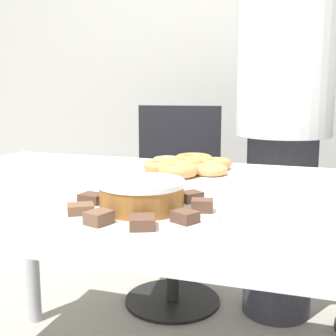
# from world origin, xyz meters

# --- Properties ---
(wall_back) EXTENTS (8.00, 0.05, 2.60)m
(wall_back) POSITION_xyz_m (0.00, 1.58, 1.30)
(wall_back) COLOR beige
(wall_back) RESTS_ON ground_plane
(table) EXTENTS (1.72, 0.97, 0.72)m
(table) POSITION_xyz_m (0.00, 0.00, 0.65)
(table) COLOR white
(table) RESTS_ON ground_plane
(person_standing) EXTENTS (0.39, 0.39, 1.61)m
(person_standing) POSITION_xyz_m (0.17, 0.83, 0.84)
(person_standing) COLOR #383842
(person_standing) RESTS_ON ground_plane
(office_chair_left) EXTENTS (0.50, 0.50, 0.90)m
(office_chair_left) POSITION_xyz_m (-0.30, 0.83, 0.43)
(office_chair_left) COLOR black
(office_chair_left) RESTS_ON ground_plane
(plate_cake) EXTENTS (0.34, 0.34, 0.01)m
(plate_cake) POSITION_xyz_m (-0.04, -0.24, 0.73)
(plate_cake) COLOR white
(plate_cake) RESTS_ON table
(plate_donuts) EXTENTS (0.37, 0.37, 0.01)m
(plate_donuts) POSITION_xyz_m (-0.08, 0.24, 0.73)
(plate_donuts) COLOR white
(plate_donuts) RESTS_ON table
(frosted_cake) EXTENTS (0.19, 0.19, 0.07)m
(frosted_cake) POSITION_xyz_m (-0.04, -0.24, 0.77)
(frosted_cake) COLOR #9E662D
(frosted_cake) RESTS_ON plate_cake
(lamington_0) EXTENTS (0.06, 0.07, 0.02)m
(lamington_0) POSITION_xyz_m (0.05, -0.14, 0.74)
(lamington_0) COLOR #513828
(lamington_0) RESTS_ON plate_cake
(lamington_1) EXTENTS (0.04, 0.05, 0.03)m
(lamington_1) POSITION_xyz_m (-0.04, -0.11, 0.75)
(lamington_1) COLOR brown
(lamington_1) RESTS_ON plate_cake
(lamington_2) EXTENTS (0.06, 0.06, 0.02)m
(lamington_2) POSITION_xyz_m (-0.12, -0.14, 0.74)
(lamington_2) COLOR brown
(lamington_2) RESTS_ON plate_cake
(lamington_3) EXTENTS (0.06, 0.05, 0.02)m
(lamington_3) POSITION_xyz_m (-0.17, -0.22, 0.74)
(lamington_3) COLOR #513828
(lamington_3) RESTS_ON plate_cake
(lamington_4) EXTENTS (0.07, 0.07, 0.02)m
(lamington_4) POSITION_xyz_m (-0.15, -0.31, 0.74)
(lamington_4) COLOR brown
(lamington_4) RESTS_ON plate_cake
(lamington_5) EXTENTS (0.05, 0.06, 0.03)m
(lamington_5) POSITION_xyz_m (-0.08, -0.37, 0.75)
(lamington_5) COLOR brown
(lamington_5) RESTS_ON plate_cake
(lamington_6) EXTENTS (0.07, 0.07, 0.02)m
(lamington_6) POSITION_xyz_m (0.01, -0.36, 0.74)
(lamington_6) COLOR brown
(lamington_6) RESTS_ON plate_cake
(lamington_7) EXTENTS (0.06, 0.06, 0.02)m
(lamington_7) POSITION_xyz_m (0.08, -0.30, 0.74)
(lamington_7) COLOR brown
(lamington_7) RESTS_ON plate_cake
(lamington_8) EXTENTS (0.05, 0.05, 0.03)m
(lamington_8) POSITION_xyz_m (0.09, -0.21, 0.75)
(lamington_8) COLOR brown
(lamington_8) RESTS_ON plate_cake
(donut_0) EXTENTS (0.11, 0.11, 0.04)m
(donut_0) POSITION_xyz_m (-0.08, 0.24, 0.75)
(donut_0) COLOR #C68447
(donut_0) RESTS_ON plate_donuts
(donut_1) EXTENTS (0.13, 0.13, 0.04)m
(donut_1) POSITION_xyz_m (-0.08, 0.34, 0.75)
(donut_1) COLOR #C68447
(donut_1) RESTS_ON plate_donuts
(donut_2) EXTENTS (0.10, 0.10, 0.03)m
(donut_2) POSITION_xyz_m (-0.15, 0.28, 0.75)
(donut_2) COLOR #E5AD66
(donut_2) RESTS_ON plate_donuts
(donut_3) EXTENTS (0.11, 0.11, 0.03)m
(donut_3) POSITION_xyz_m (-0.14, 0.20, 0.75)
(donut_3) COLOR #C68447
(donut_3) RESTS_ON plate_donuts
(donut_4) EXTENTS (0.12, 0.12, 0.04)m
(donut_4) POSITION_xyz_m (-0.07, 0.14, 0.75)
(donut_4) COLOR #D18E4C
(donut_4) RESTS_ON plate_donuts
(donut_5) EXTENTS (0.11, 0.11, 0.03)m
(donut_5) POSITION_xyz_m (0.01, 0.20, 0.75)
(donut_5) COLOR tan
(donut_5) RESTS_ON plate_donuts
(donut_6) EXTENTS (0.11, 0.11, 0.03)m
(donut_6) POSITION_xyz_m (0.01, 0.29, 0.75)
(donut_6) COLOR #C68447
(donut_6) RESTS_ON plate_donuts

